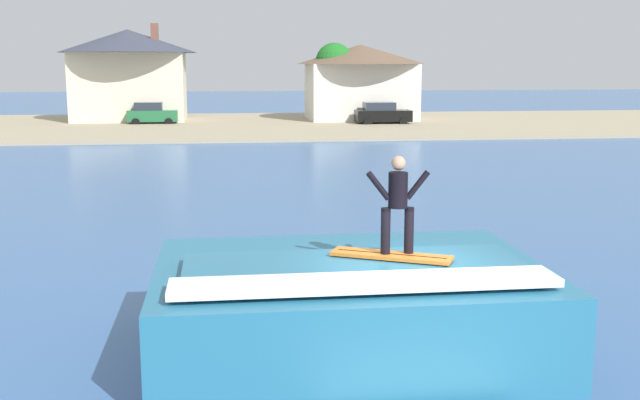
{
  "coord_description": "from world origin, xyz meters",
  "views": [
    {
      "loc": [
        -2.9,
        -11.78,
        4.9
      ],
      "look_at": [
        -0.8,
        4.7,
        1.97
      ],
      "focal_mm": 43.4,
      "sensor_mm": 36.0,
      "label": 1
    }
  ],
  "objects_px": {
    "house_gabled_white": "(361,78)",
    "tree_tall_bare": "(334,63)",
    "car_near_shore": "(152,114)",
    "house_with_chimney": "(129,68)",
    "surfboard": "(391,256)",
    "car_far_shore": "(382,114)",
    "surfer": "(398,200)",
    "wave_crest": "(349,306)"
  },
  "relations": [
    {
      "from": "car_near_shore",
      "to": "car_far_shore",
      "type": "height_order",
      "value": "same"
    },
    {
      "from": "house_with_chimney",
      "to": "tree_tall_bare",
      "type": "xyz_separation_m",
      "value": [
        17.07,
        -1.86,
        0.4
      ]
    },
    {
      "from": "wave_crest",
      "to": "car_near_shore",
      "type": "distance_m",
      "value": 51.53
    },
    {
      "from": "wave_crest",
      "to": "surfer",
      "type": "bearing_deg",
      "value": -19.03
    },
    {
      "from": "surfboard",
      "to": "surfer",
      "type": "distance_m",
      "value": 0.94
    },
    {
      "from": "car_near_shore",
      "to": "house_gabled_white",
      "type": "bearing_deg",
      "value": 8.24
    },
    {
      "from": "car_near_shore",
      "to": "car_far_shore",
      "type": "bearing_deg",
      "value": -7.28
    },
    {
      "from": "wave_crest",
      "to": "surfer",
      "type": "xyz_separation_m",
      "value": [
        0.76,
        -0.26,
        1.88
      ]
    },
    {
      "from": "car_far_shore",
      "to": "tree_tall_bare",
      "type": "relative_size",
      "value": 0.67
    },
    {
      "from": "tree_tall_bare",
      "to": "car_far_shore",
      "type": "bearing_deg",
      "value": -49.68
    },
    {
      "from": "surfer",
      "to": "car_far_shore",
      "type": "xyz_separation_m",
      "value": [
        9.95,
        48.88,
        -1.75
      ]
    },
    {
      "from": "surfboard",
      "to": "tree_tall_bare",
      "type": "xyz_separation_m",
      "value": [
        6.72,
        52.83,
        3.21
      ]
    },
    {
      "from": "car_far_shore",
      "to": "house_with_chimney",
      "type": "relative_size",
      "value": 0.39
    },
    {
      "from": "wave_crest",
      "to": "house_with_chimney",
      "type": "bearing_deg",
      "value": 100.1
    },
    {
      "from": "wave_crest",
      "to": "surfboard",
      "type": "height_order",
      "value": "surfboard"
    },
    {
      "from": "surfer",
      "to": "tree_tall_bare",
      "type": "relative_size",
      "value": 0.25
    },
    {
      "from": "surfer",
      "to": "house_gabled_white",
      "type": "xyz_separation_m",
      "value": [
        9.04,
        53.75,
        1.03
      ]
    },
    {
      "from": "house_with_chimney",
      "to": "car_far_shore",
      "type": "bearing_deg",
      "value": -15.82
    },
    {
      "from": "tree_tall_bare",
      "to": "car_near_shore",
      "type": "bearing_deg",
      "value": -174.01
    },
    {
      "from": "car_far_shore",
      "to": "house_gabled_white",
      "type": "height_order",
      "value": "house_gabled_white"
    },
    {
      "from": "car_near_shore",
      "to": "house_gabled_white",
      "type": "relative_size",
      "value": 0.36
    },
    {
      "from": "surfer",
      "to": "car_far_shore",
      "type": "bearing_deg",
      "value": 78.5
    },
    {
      "from": "surfboard",
      "to": "car_near_shore",
      "type": "distance_m",
      "value": 51.92
    },
    {
      "from": "surfer",
      "to": "tree_tall_bare",
      "type": "bearing_deg",
      "value": 82.86
    },
    {
      "from": "car_near_shore",
      "to": "car_far_shore",
      "type": "distance_m",
      "value": 18.51
    },
    {
      "from": "surfer",
      "to": "tree_tall_bare",
      "type": "xyz_separation_m",
      "value": [
        6.62,
        52.8,
        2.28
      ]
    },
    {
      "from": "house_gabled_white",
      "to": "wave_crest",
      "type": "bearing_deg",
      "value": -100.37
    },
    {
      "from": "wave_crest",
      "to": "house_with_chimney",
      "type": "xyz_separation_m",
      "value": [
        -9.69,
        54.4,
        3.76
      ]
    },
    {
      "from": "surfer",
      "to": "tree_tall_bare",
      "type": "height_order",
      "value": "tree_tall_bare"
    },
    {
      "from": "surfboard",
      "to": "house_with_chimney",
      "type": "distance_m",
      "value": 55.72
    },
    {
      "from": "surfboard",
      "to": "house_gabled_white",
      "type": "height_order",
      "value": "house_gabled_white"
    },
    {
      "from": "house_gabled_white",
      "to": "tree_tall_bare",
      "type": "height_order",
      "value": "tree_tall_bare"
    },
    {
      "from": "house_with_chimney",
      "to": "house_gabled_white",
      "type": "bearing_deg",
      "value": -2.66
    },
    {
      "from": "wave_crest",
      "to": "house_gabled_white",
      "type": "bearing_deg",
      "value": 79.63
    },
    {
      "from": "wave_crest",
      "to": "house_gabled_white",
      "type": "height_order",
      "value": "house_gabled_white"
    },
    {
      "from": "car_near_shore",
      "to": "house_gabled_white",
      "type": "xyz_separation_m",
      "value": [
        17.45,
        2.53,
        2.78
      ]
    },
    {
      "from": "surfboard",
      "to": "tree_tall_bare",
      "type": "bearing_deg",
      "value": 82.75
    },
    {
      "from": "tree_tall_bare",
      "to": "wave_crest",
      "type": "bearing_deg",
      "value": -97.99
    },
    {
      "from": "tree_tall_bare",
      "to": "house_with_chimney",
      "type": "bearing_deg",
      "value": 173.79
    },
    {
      "from": "car_near_shore",
      "to": "surfer",
      "type": "bearing_deg",
      "value": -80.68
    },
    {
      "from": "surfer",
      "to": "car_near_shore",
      "type": "relative_size",
      "value": 0.41
    },
    {
      "from": "car_near_shore",
      "to": "house_gabled_white",
      "type": "height_order",
      "value": "house_gabled_white"
    }
  ]
}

